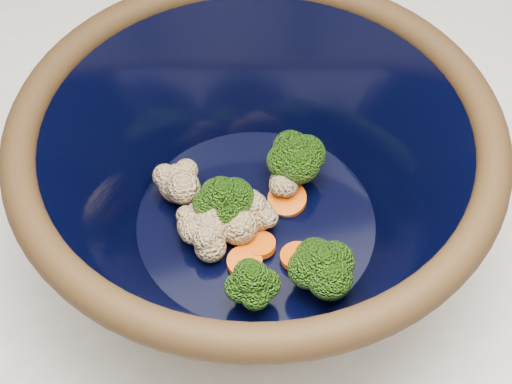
# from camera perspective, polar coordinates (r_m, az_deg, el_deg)

# --- Properties ---
(mixing_bowl) EXTENTS (0.45, 0.45, 0.16)m
(mixing_bowl) POSITION_cam_1_polar(r_m,az_deg,el_deg) (0.55, 0.00, 0.97)
(mixing_bowl) COLOR black
(mixing_bowl) RESTS_ON counter
(vegetable_pile) EXTENTS (0.14, 0.16, 0.06)m
(vegetable_pile) POSITION_cam_1_polar(r_m,az_deg,el_deg) (0.57, -0.28, -1.97)
(vegetable_pile) COLOR #608442
(vegetable_pile) RESTS_ON mixing_bowl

